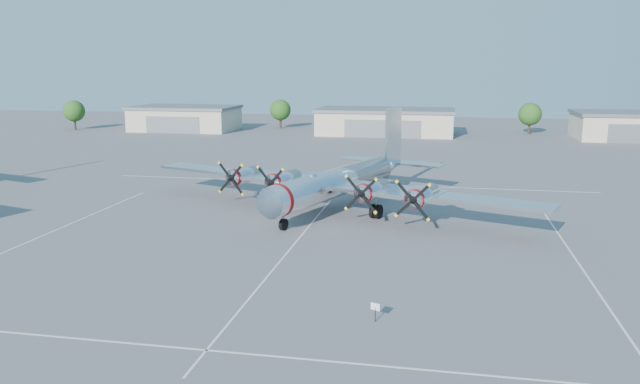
% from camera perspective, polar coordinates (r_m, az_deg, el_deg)
% --- Properties ---
extents(ground, '(260.00, 260.00, 0.00)m').
position_cam_1_polar(ground, '(53.67, -1.84, -4.15)').
color(ground, '#57575A').
rests_on(ground, ground).
extents(parking_lines, '(60.00, 50.08, 0.01)m').
position_cam_1_polar(parking_lines, '(52.03, -2.27, -4.66)').
color(parking_lines, silver).
rests_on(parking_lines, ground).
extents(hangar_west, '(22.60, 14.60, 5.40)m').
position_cam_1_polar(hangar_west, '(144.37, -12.21, 6.63)').
color(hangar_west, '#BDB396').
rests_on(hangar_west, ground).
extents(hangar_center, '(28.60, 14.60, 5.40)m').
position_cam_1_polar(hangar_center, '(133.35, 6.00, 6.43)').
color(hangar_center, '#BDB396').
rests_on(hangar_center, ground).
extents(hangar_east, '(20.60, 14.60, 5.40)m').
position_cam_1_polar(hangar_east, '(137.78, 26.40, 5.46)').
color(hangar_east, '#BDB396').
rests_on(hangar_east, ground).
extents(tree_far_west, '(4.80, 4.80, 6.64)m').
position_cam_1_polar(tree_far_west, '(152.40, -21.57, 6.90)').
color(tree_far_west, '#382619').
rests_on(tree_far_west, ground).
extents(tree_west, '(4.80, 4.80, 6.64)m').
position_cam_1_polar(tree_west, '(145.40, -3.64, 7.49)').
color(tree_west, '#382619').
rests_on(tree_west, ground).
extents(tree_east, '(4.80, 4.80, 6.64)m').
position_cam_1_polar(tree_east, '(139.98, 18.65, 6.76)').
color(tree_east, '#382619').
rests_on(tree_east, ground).
extents(main_bomber_b29, '(50.85, 42.89, 9.56)m').
position_cam_1_polar(main_bomber_b29, '(64.28, 1.83, -1.51)').
color(main_bomber_b29, silver).
rests_on(main_bomber_b29, ground).
extents(info_placard, '(0.56, 0.28, 1.13)m').
position_cam_1_polar(info_placard, '(36.56, 5.08, -10.58)').
color(info_placard, black).
rests_on(info_placard, ground).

